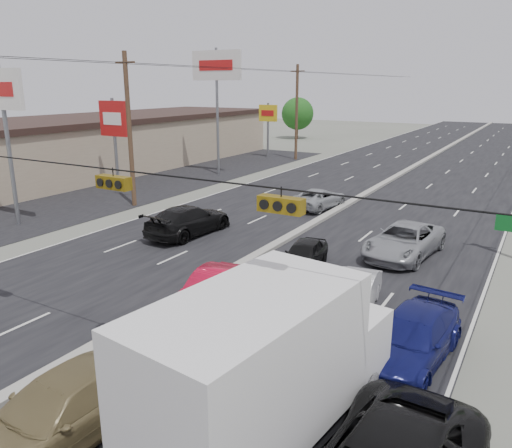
# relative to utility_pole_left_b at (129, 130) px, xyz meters

# --- Properties ---
(ground) EXTENTS (200.00, 200.00, 0.00)m
(ground) POSITION_rel_utility_pole_left_b_xyz_m (12.50, -15.00, -5.11)
(ground) COLOR #606356
(ground) RESTS_ON ground
(road_surface) EXTENTS (20.00, 160.00, 0.02)m
(road_surface) POSITION_rel_utility_pole_left_b_xyz_m (12.50, 15.00, -5.11)
(road_surface) COLOR black
(road_surface) RESTS_ON ground
(center_median) EXTENTS (0.50, 160.00, 0.20)m
(center_median) POSITION_rel_utility_pole_left_b_xyz_m (12.50, 15.00, -5.01)
(center_median) COLOR gray
(center_median) RESTS_ON ground
(strip_mall) EXTENTS (12.00, 42.00, 4.60)m
(strip_mall) POSITION_rel_utility_pole_left_b_xyz_m (-13.50, 10.00, -2.81)
(strip_mall) COLOR tan
(strip_mall) RESTS_ON ground
(parking_lot) EXTENTS (10.00, 42.00, 0.02)m
(parking_lot) POSITION_rel_utility_pole_left_b_xyz_m (-4.50, 10.00, -5.11)
(parking_lot) COLOR black
(parking_lot) RESTS_ON ground
(utility_pole_left_b) EXTENTS (1.60, 0.30, 10.00)m
(utility_pole_left_b) POSITION_rel_utility_pole_left_b_xyz_m (0.00, 0.00, 0.00)
(utility_pole_left_b) COLOR #422D1E
(utility_pole_left_b) RESTS_ON ground
(utility_pole_left_c) EXTENTS (1.60, 0.30, 10.00)m
(utility_pole_left_c) POSITION_rel_utility_pole_left_b_xyz_m (0.00, 25.00, 0.00)
(utility_pole_left_c) COLOR #422D1E
(utility_pole_left_c) RESTS_ON ground
(traffic_signals) EXTENTS (25.00, 0.30, 0.54)m
(traffic_signals) POSITION_rel_utility_pole_left_b_xyz_m (13.90, -15.00, 0.39)
(traffic_signals) COLOR black
(traffic_signals) RESTS_ON ground
(pole_sign_near) EXTENTS (3.50, 0.25, 9.00)m
(pole_sign_near) POSITION_rel_utility_pole_left_b_xyz_m (-2.50, -7.00, 1.91)
(pole_sign_near) COLOR slate
(pole_sign_near) RESTS_ON ground
(pole_sign_mid) EXTENTS (2.60, 0.25, 7.00)m
(pole_sign_mid) POSITION_rel_utility_pole_left_b_xyz_m (-4.50, 3.00, 0.01)
(pole_sign_mid) COLOR slate
(pole_sign_mid) RESTS_ON ground
(pole_sign_billboard) EXTENTS (5.00, 0.25, 11.00)m
(pole_sign_billboard) POSITION_rel_utility_pole_left_b_xyz_m (-2.00, 13.00, 3.76)
(pole_sign_billboard) COLOR slate
(pole_sign_billboard) RESTS_ON ground
(pole_sign_far) EXTENTS (2.20, 0.25, 6.00)m
(pole_sign_far) POSITION_rel_utility_pole_left_b_xyz_m (-3.50, 25.00, -0.70)
(pole_sign_far) COLOR slate
(pole_sign_far) RESTS_ON ground
(tree_left_far) EXTENTS (4.80, 4.80, 6.12)m
(tree_left_far) POSITION_rel_utility_pole_left_b_xyz_m (-9.50, 45.00, -1.39)
(tree_left_far) COLOR #382619
(tree_left_far) RESTS_ON ground
(box_truck) EXTENTS (3.54, 7.86, 3.86)m
(box_truck) POSITION_rel_utility_pole_left_b_xyz_m (19.18, -15.85, -3.13)
(box_truck) COLOR black
(box_truck) RESTS_ON ground
(tan_sedan) EXTENTS (2.55, 5.50, 1.55)m
(tan_sedan) POSITION_rel_utility_pole_left_b_xyz_m (15.05, -18.07, -4.33)
(tan_sedan) COLOR brown
(tan_sedan) RESTS_ON ground
(red_sedan) EXTENTS (1.93, 4.33, 1.38)m
(red_sedan) POSITION_rel_utility_pole_left_b_xyz_m (13.90, -10.47, -4.42)
(red_sedan) COLOR #BB0B2A
(red_sedan) RESTS_ON ground
(queue_car_a) EXTENTS (1.95, 3.86, 1.26)m
(queue_car_a) POSITION_rel_utility_pole_left_b_xyz_m (15.06, -5.11, -4.48)
(queue_car_a) COLOR black
(queue_car_a) RESTS_ON ground
(queue_car_b) EXTENTS (1.89, 4.13, 1.31)m
(queue_car_b) POSITION_rel_utility_pole_left_b_xyz_m (18.46, -8.13, -4.45)
(queue_car_b) COLOR #BABABD
(queue_car_b) RESTS_ON ground
(queue_car_c) EXTENTS (3.13, 5.77, 1.54)m
(queue_car_c) POSITION_rel_utility_pole_left_b_xyz_m (18.48, -1.21, -4.34)
(queue_car_c) COLOR gray
(queue_car_c) RESTS_ON ground
(queue_car_d) EXTENTS (2.53, 5.23, 1.47)m
(queue_car_d) POSITION_rel_utility_pole_left_b_xyz_m (21.08, -10.60, -4.37)
(queue_car_d) COLOR #111558
(queue_car_d) RESTS_ON ground
(oncoming_near) EXTENTS (2.53, 5.65, 1.61)m
(oncoming_near) POSITION_rel_utility_pole_left_b_xyz_m (7.39, -3.53, -4.30)
(oncoming_near) COLOR black
(oncoming_near) RESTS_ON ground
(oncoming_far) EXTENTS (2.75, 4.90, 1.29)m
(oncoming_far) POSITION_rel_utility_pole_left_b_xyz_m (11.10, 5.69, -4.46)
(oncoming_far) COLOR #9DA0A4
(oncoming_far) RESTS_ON ground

